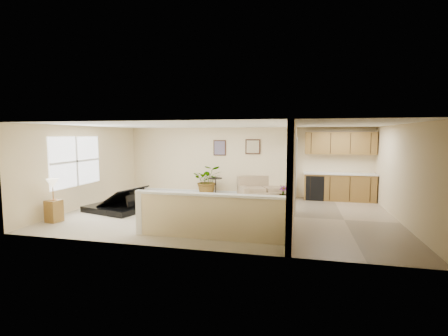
% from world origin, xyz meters
% --- Properties ---
extents(floor, '(9.00, 9.00, 0.00)m').
position_xyz_m(floor, '(0.00, 0.00, 0.00)').
color(floor, '#C0AC95').
rests_on(floor, ground).
extents(back_wall, '(9.00, 0.04, 2.50)m').
position_xyz_m(back_wall, '(0.00, 3.00, 1.25)').
color(back_wall, beige).
rests_on(back_wall, floor).
extents(front_wall, '(9.00, 0.04, 2.50)m').
position_xyz_m(front_wall, '(0.00, -3.00, 1.25)').
color(front_wall, beige).
rests_on(front_wall, floor).
extents(left_wall, '(0.04, 6.00, 2.50)m').
position_xyz_m(left_wall, '(-4.50, 0.00, 1.25)').
color(left_wall, beige).
rests_on(left_wall, floor).
extents(right_wall, '(0.04, 6.00, 2.50)m').
position_xyz_m(right_wall, '(4.50, 0.00, 1.25)').
color(right_wall, beige).
rests_on(right_wall, floor).
extents(ceiling, '(9.00, 6.00, 0.04)m').
position_xyz_m(ceiling, '(0.00, 0.00, 2.50)').
color(ceiling, white).
rests_on(ceiling, back_wall).
extents(kitchen_vinyl, '(2.70, 6.00, 0.01)m').
position_xyz_m(kitchen_vinyl, '(3.15, 0.00, 0.00)').
color(kitchen_vinyl, '#9C876A').
rests_on(kitchen_vinyl, floor).
extents(interior_partition, '(0.18, 5.99, 2.50)m').
position_xyz_m(interior_partition, '(1.80, 0.25, 1.22)').
color(interior_partition, beige).
rests_on(interior_partition, floor).
extents(pony_half_wall, '(3.42, 0.22, 1.00)m').
position_xyz_m(pony_half_wall, '(0.08, -2.30, 0.52)').
color(pony_half_wall, beige).
rests_on(pony_half_wall, floor).
extents(left_window, '(0.05, 2.15, 1.45)m').
position_xyz_m(left_window, '(-4.49, -0.50, 1.45)').
color(left_window, white).
rests_on(left_window, left_wall).
extents(wall_art_left, '(0.48, 0.04, 0.58)m').
position_xyz_m(wall_art_left, '(-0.95, 2.97, 1.75)').
color(wall_art_left, '#382114').
rests_on(wall_art_left, back_wall).
extents(wall_mirror, '(0.55, 0.04, 0.55)m').
position_xyz_m(wall_mirror, '(0.30, 2.97, 1.80)').
color(wall_mirror, '#382114').
rests_on(wall_mirror, back_wall).
extents(kitchen_cabinets, '(2.36, 0.65, 2.33)m').
position_xyz_m(kitchen_cabinets, '(3.19, 2.73, 0.87)').
color(kitchen_cabinets, olive).
rests_on(kitchen_cabinets, floor).
extents(piano, '(2.19, 2.20, 1.55)m').
position_xyz_m(piano, '(-3.26, -0.17, 0.65)').
color(piano, black).
rests_on(piano, floor).
extents(piano_bench, '(0.50, 0.74, 0.46)m').
position_xyz_m(piano_bench, '(-1.67, -0.15, 0.23)').
color(piano_bench, black).
rests_on(piano_bench, floor).
extents(loveseat, '(2.11, 1.64, 0.99)m').
position_xyz_m(loveseat, '(0.74, 2.70, 0.37)').
color(loveseat, tan).
rests_on(loveseat, floor).
extents(accent_table, '(0.47, 0.47, 0.69)m').
position_xyz_m(accent_table, '(-0.97, 2.41, 0.44)').
color(accent_table, black).
rests_on(accent_table, floor).
extents(palm_plant, '(1.21, 1.12, 1.13)m').
position_xyz_m(palm_plant, '(-1.28, 2.49, 0.56)').
color(palm_plant, black).
rests_on(palm_plant, floor).
extents(small_plant, '(0.27, 0.27, 0.48)m').
position_xyz_m(small_plant, '(1.45, 2.29, 0.20)').
color(small_plant, black).
rests_on(small_plant, floor).
extents(lamp_stand, '(0.37, 0.37, 1.12)m').
position_xyz_m(lamp_stand, '(-4.15, -1.86, 0.47)').
color(lamp_stand, olive).
rests_on(lamp_stand, floor).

